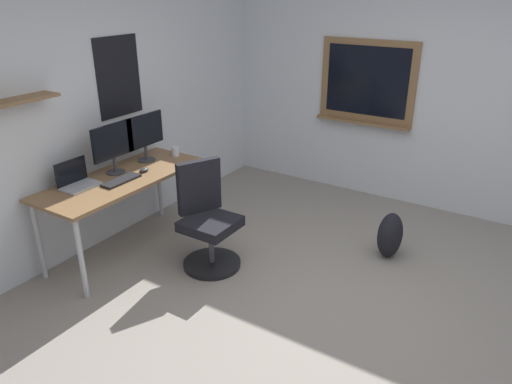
{
  "coord_description": "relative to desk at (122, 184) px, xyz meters",
  "views": [
    {
      "loc": [
        -2.9,
        -1.16,
        2.37
      ],
      "look_at": [
        0.05,
        0.71,
        0.85
      ],
      "focal_mm": 34.05,
      "sensor_mm": 36.0,
      "label": 1
    }
  ],
  "objects": [
    {
      "name": "wall_right",
      "position": [
        2.57,
        -2.02,
        0.62
      ],
      "size": [
        0.22,
        5.0,
        2.6
      ],
      "color": "silver",
      "rests_on": "ground"
    },
    {
      "name": "coffee_mug",
      "position": [
        0.7,
        -0.03,
        0.12
      ],
      "size": [
        0.08,
        0.08,
        0.09
      ],
      "primitive_type": "cylinder",
      "color": "silver",
      "rests_on": "desk"
    },
    {
      "name": "office_chair",
      "position": [
        0.22,
        -0.78,
        -0.28
      ],
      "size": [
        0.54,
        0.56,
        0.95
      ],
      "color": "black",
      "rests_on": "ground"
    },
    {
      "name": "monitor_secondary",
      "position": [
        0.44,
        0.11,
        0.34
      ],
      "size": [
        0.46,
        0.17,
        0.46
      ],
      "color": "#38383D",
      "rests_on": "desk"
    },
    {
      "name": "backpack",
      "position": [
        1.22,
        -2.13,
        -0.47
      ],
      "size": [
        0.32,
        0.22,
        0.43
      ],
      "primitive_type": "ellipsoid",
      "color": "black",
      "rests_on": "ground"
    },
    {
      "name": "monitor_primary",
      "position": [
        0.04,
        0.11,
        0.34
      ],
      "size": [
        0.46,
        0.17,
        0.46
      ],
      "color": "#38383D",
      "rests_on": "desk"
    },
    {
      "name": "laptop",
      "position": [
        -0.36,
        0.15,
        0.12
      ],
      "size": [
        0.31,
        0.21,
        0.23
      ],
      "color": "#ADAFB5",
      "rests_on": "desk"
    },
    {
      "name": "desk",
      "position": [
        0.0,
        0.0,
        0.0
      ],
      "size": [
        1.59,
        0.66,
        0.75
      ],
      "color": "olive",
      "rests_on": "ground"
    },
    {
      "name": "computer_mouse",
      "position": [
        0.2,
        -0.08,
        0.09
      ],
      "size": [
        0.1,
        0.06,
        0.03
      ],
      "primitive_type": "ellipsoid",
      "color": "#262628",
      "rests_on": "desk"
    },
    {
      "name": "ground_plane",
      "position": [
        0.12,
        -2.04,
        -0.68
      ],
      "size": [
        5.2,
        5.2,
        0.0
      ],
      "primitive_type": "plane",
      "color": "gray",
      "rests_on": "ground"
    },
    {
      "name": "wall_back",
      "position": [
        0.12,
        0.41,
        0.62
      ],
      "size": [
        5.0,
        0.3,
        2.6
      ],
      "color": "silver",
      "rests_on": "ground"
    },
    {
      "name": "keyboard",
      "position": [
        -0.08,
        -0.08,
        0.08
      ],
      "size": [
        0.37,
        0.13,
        0.02
      ],
      "primitive_type": "cube",
      "color": "black",
      "rests_on": "desk"
    }
  ]
}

